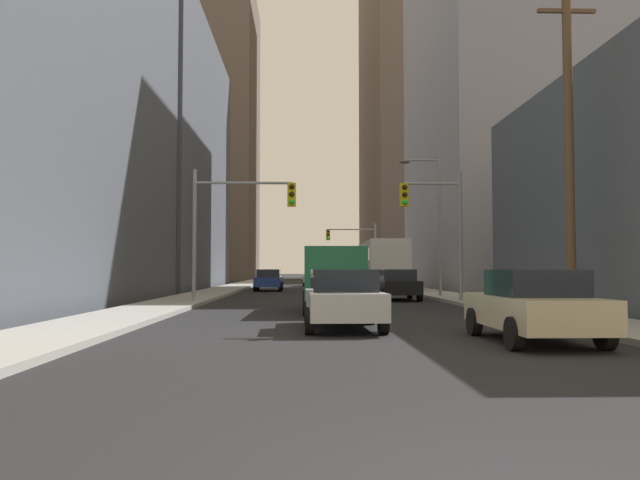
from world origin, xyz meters
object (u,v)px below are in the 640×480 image
Objects in this scene: sedan_white at (313,278)px; traffic_signal_near_left at (239,212)px; sedan_silver at (343,299)px; traffic_signal_near_right at (435,215)px; city_bus at (382,263)px; traffic_signal_far_right at (353,243)px; sedan_black at (397,285)px; sedan_blue at (269,280)px; cargo_van_green at (333,276)px; sedan_beige at (533,305)px.

traffic_signal_near_left reaches higher than sedan_white.
sedan_silver is 0.71× the size of traffic_signal_near_right.
traffic_signal_near_right is at bearing -88.41° from city_bus.
sedan_white is 6.16m from traffic_signal_far_right.
traffic_signal_near_left reaches higher than sedan_black.
city_bus reaches higher than sedan_blue.
cargo_van_green is 8.00m from traffic_signal_near_right.
traffic_signal_far_right is at bearing 89.38° from sedan_black.
sedan_silver is 44.59m from traffic_signal_far_right.
sedan_white is 29.63m from traffic_signal_near_right.
sedan_silver and sedan_white have the same top height.
sedan_blue is (-3.43, 21.83, -0.52)m from cargo_van_green.
sedan_black is at bearing 113.79° from traffic_signal_near_right.
sedan_beige is 0.70× the size of traffic_signal_far_right.
traffic_signal_near_left is at bearing 179.99° from traffic_signal_near_right.
sedan_beige is at bearing -38.35° from sedan_silver.
cargo_van_green is at bearing 89.31° from sedan_silver.
sedan_white is at bearing 89.94° from sedan_silver.
sedan_beige and sedan_blue have the same top height.
sedan_white is 29.48m from traffic_signal_near_left.
sedan_black is 8.71m from traffic_signal_near_left.
traffic_signal_far_right is (0.22, 47.28, 3.32)m from sedan_beige.
sedan_blue is at bearing 96.83° from sedan_silver.
traffic_signal_far_right is (7.85, 32.38, 0.01)m from traffic_signal_near_left.
sedan_blue is (-7.14, 31.00, 0.00)m from sedan_beige.
cargo_van_green is 1.24× the size of sedan_blue.
traffic_signal_near_right is (1.17, 14.90, 3.22)m from sedan_beige.
sedan_beige is 0.70× the size of traffic_signal_near_left.
sedan_silver is at bearing -112.61° from traffic_signal_near_right.
cargo_van_green is 0.87× the size of traffic_signal_far_right.
city_bus is 1.93× the size of traffic_signal_far_right.
traffic_signal_near_left reaches higher than sedan_silver.
cargo_van_green is at bearing -89.95° from sedan_white.
traffic_signal_near_left is at bearing 117.10° from sedan_beige.
city_bus reaches higher than sedan_silver.
traffic_signal_near_right reaches higher than city_bus.
sedan_black is 26.42m from sedan_white.
sedan_silver is at bearing -72.13° from traffic_signal_near_left.
city_bus is 2.75× the size of sedan_beige.
sedan_black is at bearing 75.97° from sedan_silver.
traffic_signal_far_right is at bearing 40.10° from sedan_white.
sedan_black is 14.99m from sedan_blue.
cargo_van_green reaches higher than sedan_blue.
sedan_silver is 13.29m from traffic_signal_near_right.
traffic_signal_far_right is (3.97, 3.34, 3.32)m from sedan_white.
cargo_van_green is 1.24× the size of sedan_white.
sedan_beige is at bearing -62.90° from traffic_signal_near_left.
traffic_signal_near_left is at bearing -97.61° from sedan_white.
cargo_van_green is at bearing -112.80° from sedan_black.
sedan_white is (-0.03, 34.77, -0.52)m from cargo_van_green.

